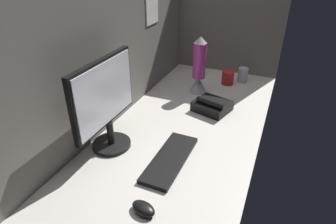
# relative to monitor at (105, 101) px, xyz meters

# --- Properties ---
(ground_plane) EXTENTS (1.80, 0.80, 0.03)m
(ground_plane) POSITION_rel_monitor_xyz_m (0.31, -0.25, -0.25)
(ground_plane) COLOR beige
(cubicle_wall_back) EXTENTS (1.80, 0.06, 0.74)m
(cubicle_wall_back) POSITION_rel_monitor_xyz_m (0.31, 0.12, 0.14)
(cubicle_wall_back) COLOR slate
(cubicle_wall_back) RESTS_ON ground_plane
(cubicle_wall_side) EXTENTS (0.05, 0.80, 0.74)m
(cubicle_wall_side) POSITION_rel_monitor_xyz_m (1.19, -0.25, 0.14)
(cubicle_wall_side) COLOR slate
(cubicle_wall_side) RESTS_ON ground_plane
(monitor) EXTENTS (0.42, 0.18, 0.43)m
(monitor) POSITION_rel_monitor_xyz_m (0.00, 0.00, 0.00)
(monitor) COLOR black
(monitor) RESTS_ON ground_plane
(keyboard) EXTENTS (0.37, 0.13, 0.02)m
(keyboard) POSITION_rel_monitor_xyz_m (0.01, -0.31, -0.23)
(keyboard) COLOR black
(keyboard) RESTS_ON ground_plane
(mouse) EXTENTS (0.08, 0.11, 0.03)m
(mouse) POSITION_rel_monitor_xyz_m (-0.29, -0.33, -0.22)
(mouse) COLOR black
(mouse) RESTS_ON ground_plane
(mug_steel) EXTENTS (0.07, 0.07, 0.10)m
(mug_steel) POSITION_rel_monitor_xyz_m (1.01, -0.44, -0.19)
(mug_steel) COLOR #B2B2B7
(mug_steel) RESTS_ON ground_plane
(mug_red_plastic) EXTENTS (0.08, 0.08, 0.09)m
(mug_red_plastic) POSITION_rel_monitor_xyz_m (0.93, -0.35, -0.19)
(mug_red_plastic) COLOR red
(mug_red_plastic) RESTS_ON ground_plane
(lava_lamp) EXTENTS (0.11, 0.11, 0.36)m
(lava_lamp) POSITION_rel_monitor_xyz_m (0.73, -0.20, -0.08)
(lava_lamp) COLOR #A5A5AD
(lava_lamp) RESTS_ON ground_plane
(desk_phone) EXTENTS (0.22, 0.23, 0.09)m
(desk_phone) POSITION_rel_monitor_xyz_m (0.52, -0.35, -0.20)
(desk_phone) COLOR black
(desk_phone) RESTS_ON ground_plane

